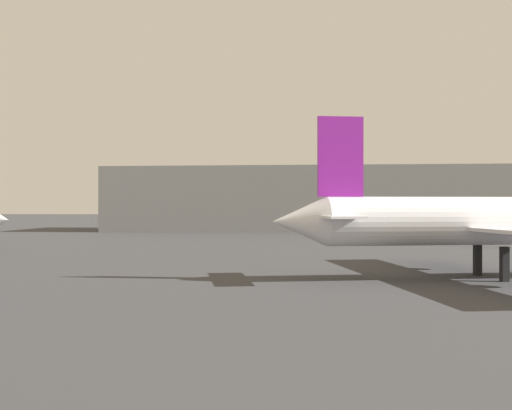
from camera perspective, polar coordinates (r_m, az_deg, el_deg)
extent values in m
cylinder|color=white|center=(47.51, 21.03, -1.29)|extent=(25.20, 8.91, 3.24)
cone|color=white|center=(42.64, 3.79, -1.44)|extent=(4.21, 3.97, 3.24)
cube|color=white|center=(46.94, 19.68, -1.90)|extent=(10.95, 28.71, 0.23)
cube|color=white|center=(43.12, 6.73, -0.99)|extent=(4.02, 8.24, 0.15)
cube|color=purple|center=(43.34, 7.34, 4.19)|extent=(3.01, 0.97, 5.24)
cylinder|color=#4C4C54|center=(52.13, 17.74, -1.88)|extent=(3.15, 2.30, 1.70)
cube|color=black|center=(48.76, 18.67, -4.48)|extent=(0.57, 0.57, 2.25)
cube|color=black|center=(45.41, 20.76, -4.82)|extent=(0.57, 0.57, 2.25)
cube|color=#999EA3|center=(123.14, 6.23, 0.48)|extent=(80.53, 22.10, 11.70)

